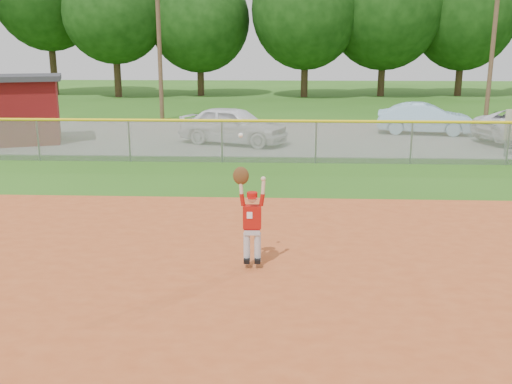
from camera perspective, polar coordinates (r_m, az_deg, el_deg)
ground at (r=10.84m, az=8.81°, el=-7.74°), size 120.00×120.00×0.00m
clay_infield at (r=8.15m, az=11.04°, el=-15.56°), size 24.00×16.00×0.04m
parking_strip at (r=26.33m, az=5.25°, el=5.52°), size 44.00×10.00×0.03m
car_white_a at (r=24.16m, az=-2.28°, el=6.69°), size 4.97×3.36×1.57m
car_blue at (r=28.05m, az=16.53°, el=7.05°), size 4.55×2.26×1.43m
utility_shed at (r=26.38m, az=-22.89°, el=7.66°), size 4.62×4.11×2.87m
outfield_fence at (r=20.27m, az=6.02°, el=5.33°), size 40.06×0.10×1.55m
power_lines at (r=32.07m, az=6.84°, el=15.43°), size 19.40×0.24×9.00m
tree_line at (r=48.06m, az=5.53°, el=18.50°), size 62.37×13.00×14.43m
ballplayer at (r=10.45m, az=-0.55°, el=-2.35°), size 0.60×0.26×2.42m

